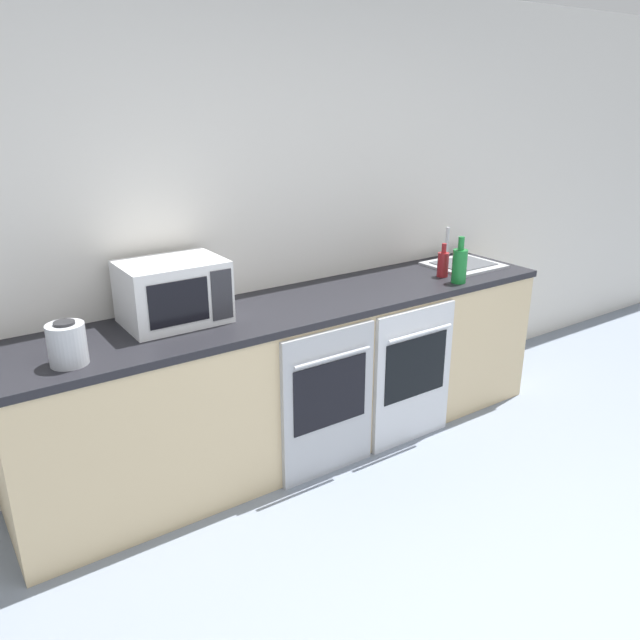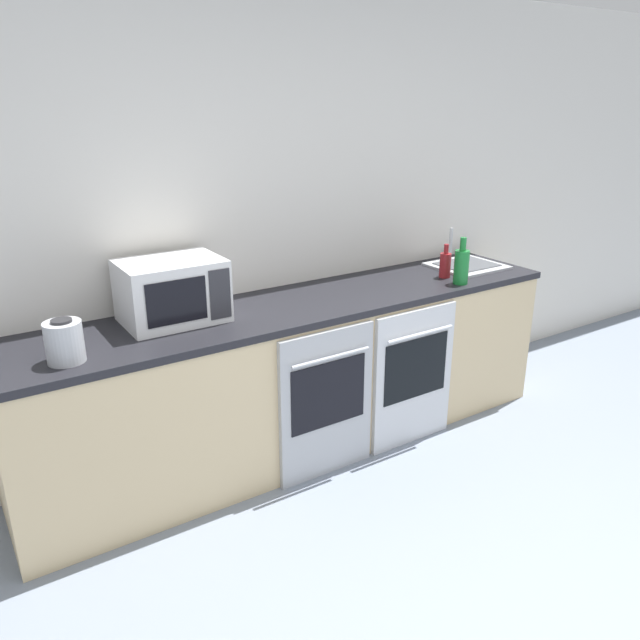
# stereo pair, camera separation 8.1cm
# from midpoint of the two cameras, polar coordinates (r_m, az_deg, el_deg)

# --- Properties ---
(wall_back) EXTENTS (10.00, 0.06, 2.60)m
(wall_back) POSITION_cam_midpoint_polar(r_m,az_deg,el_deg) (3.68, -5.50, 8.91)
(wall_back) COLOR silver
(wall_back) RESTS_ON ground_plane
(counter_back) EXTENTS (3.27, 0.67, 0.91)m
(counter_back) POSITION_cam_midpoint_polar(r_m,az_deg,el_deg) (3.65, -2.33, -5.08)
(counter_back) COLOR #D1B789
(counter_back) RESTS_ON ground_plane
(oven_left) EXTENTS (0.58, 0.06, 0.85)m
(oven_left) POSITION_cam_midpoint_polar(r_m,az_deg,el_deg) (3.39, 0.11, -7.62)
(oven_left) COLOR #A8AAAF
(oven_left) RESTS_ON ground_plane
(oven_right) EXTENTS (0.58, 0.06, 0.85)m
(oven_right) POSITION_cam_midpoint_polar(r_m,az_deg,el_deg) (3.74, 7.93, -5.07)
(oven_right) COLOR silver
(oven_right) RESTS_ON ground_plane
(microwave) EXTENTS (0.50, 0.38, 0.32)m
(microwave) POSITION_cam_midpoint_polar(r_m,az_deg,el_deg) (3.22, -14.00, 2.52)
(microwave) COLOR silver
(microwave) RESTS_ON counter_back
(bottle_green) EXTENTS (0.09, 0.09, 0.29)m
(bottle_green) POSITION_cam_midpoint_polar(r_m,az_deg,el_deg) (3.90, 12.06, 4.95)
(bottle_green) COLOR #19722D
(bottle_green) RESTS_ON counter_back
(bottle_red) EXTENTS (0.07, 0.07, 0.21)m
(bottle_red) POSITION_cam_midpoint_polar(r_m,az_deg,el_deg) (4.02, 10.61, 5.09)
(bottle_red) COLOR maroon
(bottle_red) RESTS_ON counter_back
(kettle) EXTENTS (0.16, 0.16, 0.19)m
(kettle) POSITION_cam_midpoint_polar(r_m,az_deg,el_deg) (2.87, -22.87, -2.04)
(kettle) COLOR #B7BABF
(kettle) RESTS_ON counter_back
(sink) EXTENTS (0.44, 0.41, 0.24)m
(sink) POSITION_cam_midpoint_polar(r_m,az_deg,el_deg) (4.32, 12.41, 5.04)
(sink) COLOR #B7BABF
(sink) RESTS_ON counter_back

